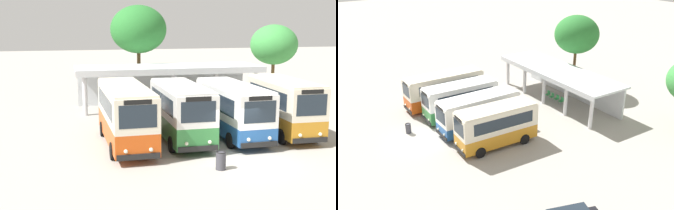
{
  "view_description": "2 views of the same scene",
  "coord_description": "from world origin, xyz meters",
  "views": [
    {
      "loc": [
        -8.67,
        -20.19,
        7.01
      ],
      "look_at": [
        -2.2,
        7.45,
        1.67
      ],
      "focal_mm": 48.16,
      "sensor_mm": 36.0,
      "label": 1
    },
    {
      "loc": [
        27.22,
        -8.91,
        15.35
      ],
      "look_at": [
        2.06,
        7.22,
        2.14
      ],
      "focal_mm": 39.02,
      "sensor_mm": 36.0,
      "label": 2
    }
  ],
  "objects": [
    {
      "name": "ground_plane",
      "position": [
        0.0,
        0.0,
        0.0
      ],
      "size": [
        180.0,
        180.0,
        0.0
      ],
      "primitive_type": "plane",
      "color": "#A39E93"
    },
    {
      "name": "city_bus_nearest_orange",
      "position": [
        -5.35,
        4.51,
        1.89
      ],
      "size": [
        2.48,
        8.12,
        3.44
      ],
      "color": "black",
      "rests_on": "ground"
    },
    {
      "name": "city_bus_second_in_row",
      "position": [
        -2.07,
        4.71,
        1.84
      ],
      "size": [
        2.39,
        7.15,
        3.35
      ],
      "color": "black",
      "rests_on": "ground"
    },
    {
      "name": "city_bus_middle_cream",
      "position": [
        1.22,
        4.9,
        1.8
      ],
      "size": [
        2.46,
        7.55,
        3.25
      ],
      "color": "black",
      "rests_on": "ground"
    },
    {
      "name": "city_bus_fourth_amber",
      "position": [
        4.5,
        4.73,
        1.9
      ],
      "size": [
        2.43,
        6.86,
        3.46
      ],
      "color": "black",
      "rests_on": "ground"
    },
    {
      "name": "terminal_canopy",
      "position": [
        -0.33,
        15.75,
        2.55
      ],
      "size": [
        14.97,
        4.71,
        3.4
      ],
      "color": "silver",
      "rests_on": "ground"
    },
    {
      "name": "waiting_chair_end_by_column",
      "position": [
        -1.09,
        14.64,
        0.52
      ],
      "size": [
        0.44,
        0.44,
        0.86
      ],
      "color": "slate",
      "rests_on": "ground"
    },
    {
      "name": "waiting_chair_second_from_end",
      "position": [
        -0.36,
        14.59,
        0.52
      ],
      "size": [
        0.44,
        0.44,
        0.86
      ],
      "color": "slate",
      "rests_on": "ground"
    },
    {
      "name": "waiting_chair_middle_seat",
      "position": [
        0.36,
        14.67,
        0.52
      ],
      "size": [
        0.44,
        0.44,
        0.86
      ],
      "color": "slate",
      "rests_on": "ground"
    },
    {
      "name": "waiting_chair_fourth_seat",
      "position": [
        1.09,
        14.67,
        0.52
      ],
      "size": [
        0.44,
        0.44,
        0.86
      ],
      "color": "slate",
      "rests_on": "ground"
    },
    {
      "name": "roadside_tree_behind_canopy",
      "position": [
        -2.11,
        19.15,
        6.24
      ],
      "size": [
        4.91,
        4.91,
        8.35
      ],
      "color": "brown",
      "rests_on": "ground"
    },
    {
      "name": "litter_bin_apron",
      "position": [
        -1.53,
        -0.74,
        0.46
      ],
      "size": [
        0.49,
        0.49,
        0.9
      ],
      "color": "#3F3F47",
      "rests_on": "ground"
    }
  ]
}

